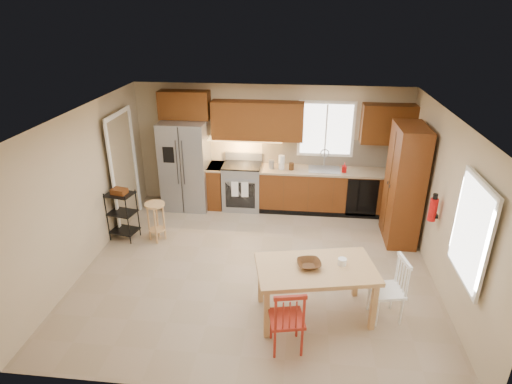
{
  "coord_description": "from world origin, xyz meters",
  "views": [
    {
      "loc": [
        0.61,
        -5.85,
        3.94
      ],
      "look_at": [
        -0.07,
        0.4,
        1.15
      ],
      "focal_mm": 30.0,
      "sensor_mm": 36.0,
      "label": 1
    }
  ],
  "objects_px": {
    "soap_bottle": "(344,168)",
    "chair_white": "(387,289)",
    "chair_red": "(287,318)",
    "range_stove": "(242,187)",
    "pantry": "(404,185)",
    "table_bowl": "(309,267)",
    "refrigerator": "(186,165)",
    "bar_stool": "(156,222)",
    "fire_extinguisher": "(433,210)",
    "utility_cart": "(123,215)",
    "dining_table": "(315,292)",
    "table_jar": "(342,263)"
  },
  "relations": [
    {
      "from": "bar_stool",
      "to": "utility_cart",
      "type": "bearing_deg",
      "value": -174.18
    },
    {
      "from": "chair_red",
      "to": "table_jar",
      "type": "relative_size",
      "value": 6.93
    },
    {
      "from": "table_bowl",
      "to": "pantry",
      "type": "bearing_deg",
      "value": 54.24
    },
    {
      "from": "soap_bottle",
      "to": "chair_red",
      "type": "bearing_deg",
      "value": -103.84
    },
    {
      "from": "chair_red",
      "to": "table_jar",
      "type": "height_order",
      "value": "chair_red"
    },
    {
      "from": "table_bowl",
      "to": "table_jar",
      "type": "distance_m",
      "value": 0.45
    },
    {
      "from": "dining_table",
      "to": "refrigerator",
      "type": "bearing_deg",
      "value": 117.16
    },
    {
      "from": "fire_extinguisher",
      "to": "bar_stool",
      "type": "bearing_deg",
      "value": 173.48
    },
    {
      "from": "fire_extinguisher",
      "to": "table_jar",
      "type": "height_order",
      "value": "fire_extinguisher"
    },
    {
      "from": "utility_cart",
      "to": "dining_table",
      "type": "bearing_deg",
      "value": -15.82
    },
    {
      "from": "chair_red",
      "to": "chair_white",
      "type": "distance_m",
      "value": 1.48
    },
    {
      "from": "table_jar",
      "to": "utility_cart",
      "type": "relative_size",
      "value": 0.14
    },
    {
      "from": "fire_extinguisher",
      "to": "chair_red",
      "type": "bearing_deg",
      "value": -138.11
    },
    {
      "from": "soap_bottle",
      "to": "pantry",
      "type": "height_order",
      "value": "pantry"
    },
    {
      "from": "refrigerator",
      "to": "bar_stool",
      "type": "relative_size",
      "value": 2.51
    },
    {
      "from": "pantry",
      "to": "table_jar",
      "type": "xyz_separation_m",
      "value": [
        -1.2,
        -2.18,
        -0.26
      ]
    },
    {
      "from": "refrigerator",
      "to": "soap_bottle",
      "type": "height_order",
      "value": "refrigerator"
    },
    {
      "from": "range_stove",
      "to": "pantry",
      "type": "distance_m",
      "value": 3.19
    },
    {
      "from": "chair_red",
      "to": "pantry",
      "type": "bearing_deg",
      "value": 45.34
    },
    {
      "from": "bar_stool",
      "to": "dining_table",
      "type": "bearing_deg",
      "value": -26.68
    },
    {
      "from": "soap_bottle",
      "to": "pantry",
      "type": "xyz_separation_m",
      "value": [
        0.95,
        -0.9,
        0.05
      ]
    },
    {
      "from": "dining_table",
      "to": "table_jar",
      "type": "relative_size",
      "value": 11.8
    },
    {
      "from": "range_stove",
      "to": "dining_table",
      "type": "height_order",
      "value": "range_stove"
    },
    {
      "from": "range_stove",
      "to": "soap_bottle",
      "type": "xyz_separation_m",
      "value": [
        2.03,
        -0.08,
        0.54
      ]
    },
    {
      "from": "dining_table",
      "to": "utility_cart",
      "type": "bearing_deg",
      "value": 141.03
    },
    {
      "from": "soap_bottle",
      "to": "chair_white",
      "type": "relative_size",
      "value": 0.21
    },
    {
      "from": "soap_bottle",
      "to": "chair_white",
      "type": "xyz_separation_m",
      "value": [
        0.36,
        -3.13,
        -0.54
      ]
    },
    {
      "from": "pantry",
      "to": "utility_cart",
      "type": "relative_size",
      "value": 2.27
    },
    {
      "from": "soap_bottle",
      "to": "utility_cart",
      "type": "bearing_deg",
      "value": -160.14
    },
    {
      "from": "refrigerator",
      "to": "chair_white",
      "type": "distance_m",
      "value": 4.76
    },
    {
      "from": "utility_cart",
      "to": "chair_white",
      "type": "bearing_deg",
      "value": -9.92
    },
    {
      "from": "pantry",
      "to": "dining_table",
      "type": "xyz_separation_m",
      "value": [
        -1.54,
        -2.28,
        -0.67
      ]
    },
    {
      "from": "chair_white",
      "to": "bar_stool",
      "type": "bearing_deg",
      "value": 53.78
    },
    {
      "from": "fire_extinguisher",
      "to": "range_stove",
      "type": "bearing_deg",
      "value": 147.38
    },
    {
      "from": "range_stove",
      "to": "pantry",
      "type": "relative_size",
      "value": 0.44
    },
    {
      "from": "bar_stool",
      "to": "table_bowl",
      "type": "bearing_deg",
      "value": -27.61
    },
    {
      "from": "pantry",
      "to": "chair_red",
      "type": "bearing_deg",
      "value": -122.89
    },
    {
      "from": "chair_red",
      "to": "soap_bottle",
      "type": "bearing_deg",
      "value": 64.39
    },
    {
      "from": "refrigerator",
      "to": "utility_cart",
      "type": "bearing_deg",
      "value": -118.68
    },
    {
      "from": "refrigerator",
      "to": "utility_cart",
      "type": "relative_size",
      "value": 1.97
    },
    {
      "from": "table_bowl",
      "to": "refrigerator",
      "type": "bearing_deg",
      "value": 127.87
    },
    {
      "from": "table_bowl",
      "to": "utility_cart",
      "type": "xyz_separation_m",
      "value": [
        -3.29,
        1.74,
        -0.3
      ]
    },
    {
      "from": "soap_bottle",
      "to": "chair_red",
      "type": "distance_m",
      "value": 3.98
    },
    {
      "from": "pantry",
      "to": "bar_stool",
      "type": "relative_size",
      "value": 2.9
    },
    {
      "from": "chair_red",
      "to": "refrigerator",
      "type": "bearing_deg",
      "value": 108.37
    },
    {
      "from": "refrigerator",
      "to": "dining_table",
      "type": "distance_m",
      "value": 4.15
    },
    {
      "from": "bar_stool",
      "to": "fire_extinguisher",
      "type": "bearing_deg",
      "value": -1.06
    },
    {
      "from": "refrigerator",
      "to": "fire_extinguisher",
      "type": "bearing_deg",
      "value": -24.52
    },
    {
      "from": "fire_extinguisher",
      "to": "bar_stool",
      "type": "distance_m",
      "value": 4.61
    },
    {
      "from": "chair_white",
      "to": "range_stove",
      "type": "bearing_deg",
      "value": 24.84
    }
  ]
}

